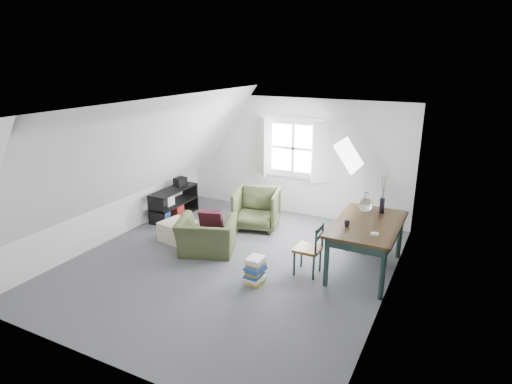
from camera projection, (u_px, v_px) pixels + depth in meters
The scene contains 24 objects.
floor at pixel (230, 263), 7.15m from camera, with size 5.50×5.50×0.00m, color #4D4D52.
ceiling at pixel (227, 113), 6.39m from camera, with size 5.50×5.50×0.00m, color white.
wall_back at pixel (294, 157), 9.11m from camera, with size 5.00×5.00×0.00m, color silver.
wall_front at pixel (95, 264), 4.43m from camera, with size 5.00×5.00×0.00m, color silver.
wall_left at pixel (111, 173), 7.84m from camera, with size 5.50×5.50×0.00m, color silver.
wall_right at pixel (391, 218), 5.69m from camera, with size 5.50×5.50×0.00m, color silver.
slope_left at pixel (149, 150), 7.27m from camera, with size 5.50×5.50×0.00m, color white.
slope_right at pixel (324, 171), 5.94m from camera, with size 5.50×5.50×0.00m, color white.
dormer_window at pixel (293, 149), 8.98m from camera, with size 1.71×0.35×1.30m.
skylight at pixel (349, 155), 7.06m from camera, with size 0.55×0.75×0.04m, color white.
armchair_near at pixel (207, 252), 7.55m from camera, with size 0.97×0.84×0.63m, color #3B4525.
armchair_far at pixel (257, 227), 8.66m from camera, with size 0.84×0.87×0.79m, color #3B4525.
throw_pillow at pixel (211, 220), 7.51m from camera, with size 0.40×0.11×0.40m, color #3B101C.
ottoman at pixel (178, 231), 8.01m from camera, with size 0.54×0.54×0.36m, color beige.
dining_table at pixel (367, 229), 6.69m from camera, with size 0.99×1.66×0.83m.
demijohn at pixel (365, 204), 7.06m from camera, with size 0.24×0.24×0.33m.
vase_twigs at pixel (382, 205), 7.04m from camera, with size 0.08×0.09×0.64m.
cup at pixel (347, 226), 6.51m from camera, with size 0.09×0.09×0.08m, color black.
paper_box at pixel (375, 234), 6.19m from camera, with size 0.11×0.07×0.04m, color white.
dining_chair_far at pixel (358, 228), 7.50m from camera, with size 0.38×0.38×0.82m.
dining_chair_near at pixel (310, 248), 6.68m from camera, with size 0.39×0.39×0.84m.
media_shelf at pixel (173, 205), 9.11m from camera, with size 0.40×1.21×0.62m.
electronics_box at pixel (180, 182), 9.23m from camera, with size 0.19×0.26×0.21m, color black.
magazine_stack at pixel (255, 270), 6.47m from camera, with size 0.31×0.36×0.41m.
Camera 1 is at (3.29, -5.56, 3.30)m, focal length 30.00 mm.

